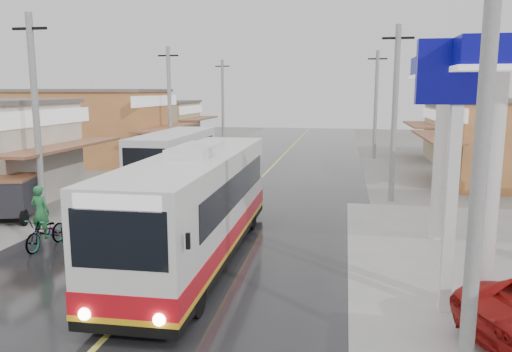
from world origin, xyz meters
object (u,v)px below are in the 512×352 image
object	(u,v)px
coach_bus	(198,205)
second_bus	(175,158)
cyclist	(45,228)
tricycle_near	(1,198)
tricycle_far	(15,195)

from	to	relation	value
coach_bus	second_bus	distance (m)	11.93
cyclist	tricycle_near	xyz separation A→B (m)	(-3.96, 3.18, 0.17)
second_bus	tricycle_far	bearing A→B (deg)	-117.61
coach_bus	tricycle_far	world-z (taller)	coach_bus
coach_bus	tricycle_far	bearing A→B (deg)	158.71
cyclist	tricycle_far	world-z (taller)	cyclist
cyclist	tricycle_far	size ratio (longest dim) A/B	0.88
tricycle_near	tricycle_far	distance (m)	0.68
cyclist	tricycle_near	distance (m)	5.08
tricycle_far	second_bus	bearing A→B (deg)	47.97
coach_bus	second_bus	world-z (taller)	coach_bus
tricycle_near	cyclist	bearing A→B (deg)	-15.99
coach_bus	second_bus	xyz separation A→B (m)	(-4.60, 11.00, -0.13)
second_bus	cyclist	size ratio (longest dim) A/B	4.10
second_bus	cyclist	world-z (taller)	second_bus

